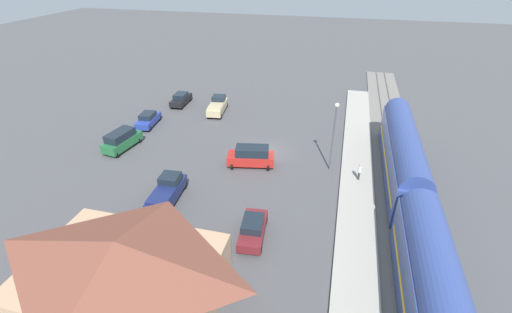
{
  "coord_description": "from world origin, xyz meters",
  "views": [
    {
      "loc": [
        -7.5,
        34.56,
        19.79
      ],
      "look_at": [
        0.51,
        2.94,
        1.0
      ],
      "focal_mm": 24.93,
      "sensor_mm": 36.0,
      "label": 1
    }
  ],
  "objects_px": {
    "station_building": "(123,275)",
    "suv_green": "(122,140)",
    "sedan_black": "(181,99)",
    "suv_red": "(251,156)",
    "sedan_blue": "(148,119)",
    "pedestrian_on_platform": "(360,171)",
    "sedan_maroon": "(253,229)",
    "pickup_tan": "(218,106)",
    "light_pole_near_platform": "(334,129)",
    "pickup_navy": "(167,191)"
  },
  "relations": [
    {
      "from": "light_pole_near_platform",
      "to": "suv_green",
      "type": "bearing_deg",
      "value": 3.19
    },
    {
      "from": "station_building",
      "to": "suv_red",
      "type": "height_order",
      "value": "station_building"
    },
    {
      "from": "pickup_navy",
      "to": "suv_green",
      "type": "height_order",
      "value": "suv_green"
    },
    {
      "from": "suv_green",
      "to": "sedan_blue",
      "type": "xyz_separation_m",
      "value": [
        0.28,
        -6.48,
        -0.27
      ]
    },
    {
      "from": "station_building",
      "to": "sedan_maroon",
      "type": "distance_m",
      "value": 10.31
    },
    {
      "from": "suv_red",
      "to": "suv_green",
      "type": "distance_m",
      "value": 15.4
    },
    {
      "from": "sedan_black",
      "to": "pedestrian_on_platform",
      "type": "bearing_deg",
      "value": 150.08
    },
    {
      "from": "sedan_black",
      "to": "suv_green",
      "type": "xyz_separation_m",
      "value": [
        0.75,
        14.37,
        0.27
      ]
    },
    {
      "from": "sedan_black",
      "to": "light_pole_near_platform",
      "type": "bearing_deg",
      "value": 150.19
    },
    {
      "from": "pickup_navy",
      "to": "suv_red",
      "type": "bearing_deg",
      "value": -126.65
    },
    {
      "from": "sedan_black",
      "to": "suv_red",
      "type": "distance_m",
      "value": 20.52
    },
    {
      "from": "sedan_black",
      "to": "suv_red",
      "type": "relative_size",
      "value": 0.88
    },
    {
      "from": "station_building",
      "to": "pedestrian_on_platform",
      "type": "xyz_separation_m",
      "value": [
        -14.11,
        -18.33,
        -1.61
      ]
    },
    {
      "from": "suv_green",
      "to": "sedan_maroon",
      "type": "relative_size",
      "value": 1.1
    },
    {
      "from": "pickup_navy",
      "to": "light_pole_near_platform",
      "type": "xyz_separation_m",
      "value": [
        -13.96,
        -9.12,
        3.65
      ]
    },
    {
      "from": "light_pole_near_platform",
      "to": "pedestrian_on_platform",
      "type": "bearing_deg",
      "value": 149.23
    },
    {
      "from": "pickup_navy",
      "to": "sedan_blue",
      "type": "height_order",
      "value": "pickup_navy"
    },
    {
      "from": "suv_red",
      "to": "pickup_navy",
      "type": "relative_size",
      "value": 0.94
    },
    {
      "from": "pedestrian_on_platform",
      "to": "suv_red",
      "type": "xyz_separation_m",
      "value": [
        11.06,
        -0.43,
        -0.13
      ]
    },
    {
      "from": "sedan_black",
      "to": "sedan_blue",
      "type": "distance_m",
      "value": 7.96
    },
    {
      "from": "station_building",
      "to": "suv_red",
      "type": "distance_m",
      "value": 19.1
    },
    {
      "from": "sedan_maroon",
      "to": "light_pole_near_platform",
      "type": "distance_m",
      "value": 13.56
    },
    {
      "from": "suv_green",
      "to": "light_pole_near_platform",
      "type": "relative_size",
      "value": 0.69
    },
    {
      "from": "pickup_tan",
      "to": "sedan_blue",
      "type": "xyz_separation_m",
      "value": [
        7.32,
        6.4,
        -0.15
      ]
    },
    {
      "from": "pickup_tan",
      "to": "station_building",
      "type": "bearing_deg",
      "value": 99.5
    },
    {
      "from": "pedestrian_on_platform",
      "to": "station_building",
      "type": "bearing_deg",
      "value": 52.41
    },
    {
      "from": "sedan_black",
      "to": "sedan_blue",
      "type": "height_order",
      "value": "same"
    },
    {
      "from": "pedestrian_on_platform",
      "to": "pickup_tan",
      "type": "height_order",
      "value": "pickup_tan"
    },
    {
      "from": "pickup_navy",
      "to": "sedan_maroon",
      "type": "relative_size",
      "value": 1.19
    },
    {
      "from": "station_building",
      "to": "suv_green",
      "type": "relative_size",
      "value": 2.32
    },
    {
      "from": "suv_red",
      "to": "sedan_maroon",
      "type": "distance_m",
      "value": 11.04
    },
    {
      "from": "sedan_black",
      "to": "light_pole_near_platform",
      "type": "height_order",
      "value": "light_pole_near_platform"
    },
    {
      "from": "sedan_blue",
      "to": "light_pole_near_platform",
      "type": "relative_size",
      "value": 0.63
    },
    {
      "from": "pedestrian_on_platform",
      "to": "suv_green",
      "type": "relative_size",
      "value": 0.33
    },
    {
      "from": "suv_green",
      "to": "sedan_maroon",
      "type": "xyz_separation_m",
      "value": [
        -18.35,
        10.62,
        -0.27
      ]
    },
    {
      "from": "station_building",
      "to": "sedan_maroon",
      "type": "height_order",
      "value": "station_building"
    },
    {
      "from": "light_pole_near_platform",
      "to": "pickup_navy",
      "type": "bearing_deg",
      "value": 33.16
    },
    {
      "from": "pickup_tan",
      "to": "light_pole_near_platform",
      "type": "height_order",
      "value": "light_pole_near_platform"
    },
    {
      "from": "sedan_black",
      "to": "suv_green",
      "type": "bearing_deg",
      "value": 87.02
    },
    {
      "from": "suv_green",
      "to": "sedan_maroon",
      "type": "height_order",
      "value": "suv_green"
    },
    {
      "from": "suv_red",
      "to": "sedan_maroon",
      "type": "height_order",
      "value": "suv_red"
    },
    {
      "from": "sedan_black",
      "to": "pickup_navy",
      "type": "height_order",
      "value": "pickup_navy"
    },
    {
      "from": "pedestrian_on_platform",
      "to": "sedan_black",
      "type": "distance_m",
      "value": 29.66
    },
    {
      "from": "sedan_blue",
      "to": "suv_green",
      "type": "bearing_deg",
      "value": 92.44
    },
    {
      "from": "station_building",
      "to": "light_pole_near_platform",
      "type": "height_order",
      "value": "light_pole_near_platform"
    },
    {
      "from": "pickup_tan",
      "to": "pickup_navy",
      "type": "xyz_separation_m",
      "value": [
        -2.53,
        20.7,
        0.0
      ]
    },
    {
      "from": "station_building",
      "to": "suv_green",
      "type": "xyz_separation_m",
      "value": [
        12.34,
        -18.76,
        -1.74
      ]
    },
    {
      "from": "sedan_maroon",
      "to": "sedan_blue",
      "type": "height_order",
      "value": "same"
    },
    {
      "from": "pickup_tan",
      "to": "sedan_maroon",
      "type": "bearing_deg",
      "value": 115.68
    },
    {
      "from": "sedan_black",
      "to": "suv_green",
      "type": "distance_m",
      "value": 14.39
    }
  ]
}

